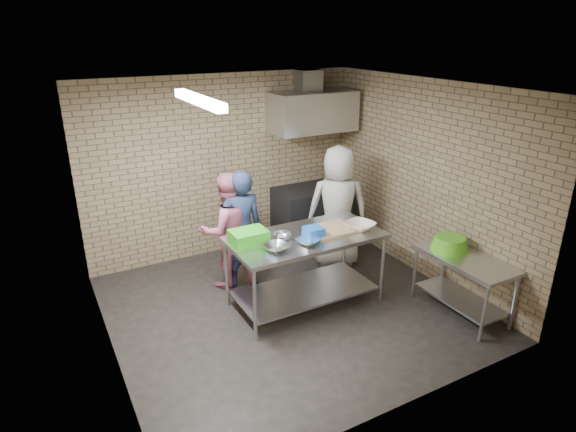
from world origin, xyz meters
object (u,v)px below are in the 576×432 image
at_px(bottle_green, 331,113).
at_px(man_navy, 241,230).
at_px(woman_white, 338,207).
at_px(prep_table, 305,270).
at_px(side_counter, 462,285).
at_px(stove, 312,214).
at_px(blue_tub, 313,233).
at_px(bottle_red, 309,114).
at_px(green_crate, 249,237).
at_px(green_basin, 450,243).
at_px(woman_pink, 227,230).

xyz_separation_m(bottle_green, man_navy, (-2.07, -1.08, -1.20)).
bearing_deg(woman_white, prep_table, 63.72).
bearing_deg(bottle_green, side_counter, -90.00).
bearing_deg(stove, blue_tub, -121.35).
distance_m(side_counter, bottle_red, 3.44).
distance_m(green_crate, man_navy, 0.75).
distance_m(green_basin, bottle_red, 3.01).
bearing_deg(woman_white, green_crate, 46.84).
relative_size(bottle_green, woman_pink, 0.09).
xyz_separation_m(stove, bottle_green, (0.45, 0.24, 1.57)).
bearing_deg(bottle_green, prep_table, -129.64).
bearing_deg(prep_table, side_counter, -35.07).
relative_size(side_counter, bottle_red, 6.67).
distance_m(blue_tub, woman_pink, 1.27).
height_order(bottle_red, bottle_green, bottle_red).
relative_size(stove, green_basin, 2.61).
distance_m(prep_table, green_basin, 1.80).
height_order(prep_table, man_navy, man_navy).
relative_size(stove, woman_white, 0.67).
xyz_separation_m(green_basin, woman_pink, (-2.20, 1.78, -0.04)).
distance_m(side_counter, man_navy, 2.85).
distance_m(prep_table, blue_tub, 0.55).
bearing_deg(bottle_green, woman_pink, -156.66).
bearing_deg(green_crate, side_counter, -28.29).
xyz_separation_m(side_counter, woman_white, (-0.59, 1.85, 0.52)).
bearing_deg(green_crate, bottle_red, 43.49).
height_order(side_counter, woman_pink, woman_pink).
bearing_deg(stove, woman_white, -98.63).
relative_size(man_navy, woman_pink, 1.03).
xyz_separation_m(blue_tub, bottle_red, (1.12, 1.99, 1.03)).
distance_m(green_basin, man_navy, 2.64).
height_order(bottle_red, woman_pink, bottle_red).
xyz_separation_m(prep_table, man_navy, (-0.50, 0.81, 0.34)).
xyz_separation_m(blue_tub, woman_pink, (-0.70, 1.03, -0.21)).
xyz_separation_m(side_counter, green_basin, (-0.02, 0.25, 0.46)).
xyz_separation_m(green_crate, man_navy, (0.20, 0.69, -0.21)).
relative_size(prep_table, woman_pink, 1.18).
relative_size(bottle_green, man_navy, 0.09).
xyz_separation_m(prep_table, stove, (1.12, 1.65, -0.02)).
relative_size(stove, bottle_red, 6.67).
distance_m(man_navy, woman_white, 1.48).
relative_size(side_counter, green_crate, 2.88).
distance_m(side_counter, blue_tub, 1.92).
bearing_deg(bottle_red, woman_white, -99.30).
relative_size(prep_table, blue_tub, 9.00).
bearing_deg(woman_white, green_basin, 135.71).
bearing_deg(woman_white, man_navy, 23.82).
bearing_deg(green_basin, woman_white, 109.48).
distance_m(stove, blue_tub, 2.12).
relative_size(stove, blue_tub, 5.77).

